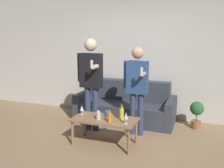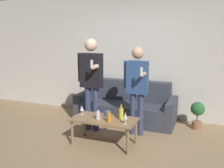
{
  "view_description": "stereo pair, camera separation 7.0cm",
  "coord_description": "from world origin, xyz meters",
  "px_view_note": "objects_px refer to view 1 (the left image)",
  "views": [
    {
      "loc": [
        1.55,
        -3.33,
        1.78
      ],
      "look_at": [
        0.02,
        0.69,
        0.95
      ],
      "focal_mm": 40.0,
      "sensor_mm": 36.0,
      "label": 1
    },
    {
      "loc": [
        1.61,
        -3.31,
        1.78
      ],
      "look_at": [
        0.02,
        0.69,
        0.95
      ],
      "focal_mm": 40.0,
      "sensor_mm": 36.0,
      "label": 2
    }
  ],
  "objects_px": {
    "couch": "(126,107)",
    "bottle_orange": "(98,115)",
    "person_standing_left": "(91,77)",
    "coffee_table": "(105,122)",
    "person_standing_right": "(137,83)"
  },
  "relations": [
    {
      "from": "coffee_table",
      "to": "person_standing_right",
      "type": "bearing_deg",
      "value": 58.03
    },
    {
      "from": "person_standing_right",
      "to": "bottle_orange",
      "type": "bearing_deg",
      "value": -124.35
    },
    {
      "from": "couch",
      "to": "bottle_orange",
      "type": "height_order",
      "value": "couch"
    },
    {
      "from": "coffee_table",
      "to": "bottle_orange",
      "type": "xyz_separation_m",
      "value": [
        -0.08,
        -0.07,
        0.12
      ]
    },
    {
      "from": "couch",
      "to": "bottle_orange",
      "type": "xyz_separation_m",
      "value": [
        -0.03,
        -1.36,
        0.22
      ]
    },
    {
      "from": "person_standing_left",
      "to": "bottle_orange",
      "type": "bearing_deg",
      "value": -55.33
    },
    {
      "from": "person_standing_right",
      "to": "couch",
      "type": "bearing_deg",
      "value": 121.54
    },
    {
      "from": "bottle_orange",
      "to": "person_standing_right",
      "type": "xyz_separation_m",
      "value": [
        0.46,
        0.67,
        0.44
      ]
    },
    {
      "from": "couch",
      "to": "person_standing_left",
      "type": "height_order",
      "value": "person_standing_left"
    },
    {
      "from": "couch",
      "to": "coffee_table",
      "type": "height_order",
      "value": "couch"
    },
    {
      "from": "bottle_orange",
      "to": "person_standing_right",
      "type": "height_order",
      "value": "person_standing_right"
    },
    {
      "from": "couch",
      "to": "person_standing_left",
      "type": "bearing_deg",
      "value": -119.19
    },
    {
      "from": "coffee_table",
      "to": "person_standing_right",
      "type": "height_order",
      "value": "person_standing_right"
    },
    {
      "from": "bottle_orange",
      "to": "person_standing_left",
      "type": "relative_size",
      "value": 0.1
    },
    {
      "from": "coffee_table",
      "to": "bottle_orange",
      "type": "bearing_deg",
      "value": -140.66
    }
  ]
}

